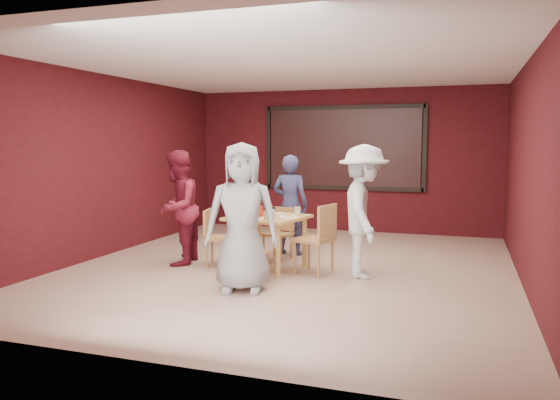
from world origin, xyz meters
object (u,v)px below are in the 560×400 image
(chair_back, at_px, (280,230))
(diner_back, at_px, (290,205))
(dining_table, at_px, (268,223))
(diner_right, at_px, (364,211))
(diner_left, at_px, (178,208))
(chair_right, at_px, (319,235))
(diner_front, at_px, (242,217))
(chair_front, at_px, (248,249))
(chair_left, at_px, (215,234))

(chair_back, height_order, diner_back, diner_back)
(dining_table, height_order, diner_right, diner_right)
(chair_back, height_order, diner_left, diner_left)
(chair_right, bearing_deg, diner_right, 7.04)
(chair_right, relative_size, diner_front, 0.54)
(chair_back, xyz_separation_m, chair_right, (0.82, -0.80, 0.10))
(diner_back, bearing_deg, diner_front, 94.74)
(diner_front, relative_size, diner_right, 1.02)
(chair_front, height_order, chair_back, chair_back)
(chair_right, relative_size, diner_back, 0.60)
(dining_table, xyz_separation_m, diner_back, (-0.02, 1.10, 0.13))
(diner_back, bearing_deg, diner_right, 142.65)
(dining_table, xyz_separation_m, chair_left, (-0.80, 0.00, -0.20))
(diner_right, bearing_deg, diner_back, 35.05)
(diner_left, bearing_deg, chair_left, 89.60)
(chair_front, bearing_deg, diner_right, 31.47)
(dining_table, distance_m, chair_front, 0.82)
(diner_left, distance_m, diner_right, 2.67)
(chair_right, height_order, diner_front, diner_front)
(chair_back, xyz_separation_m, diner_front, (0.16, -1.86, 0.44))
(diner_back, distance_m, diner_right, 1.74)
(chair_back, height_order, chair_right, chair_right)
(dining_table, relative_size, chair_front, 1.44)
(chair_left, xyz_separation_m, chair_right, (1.55, -0.07, 0.08))
(chair_right, bearing_deg, diner_left, -179.40)
(chair_right, bearing_deg, dining_table, 174.88)
(chair_front, bearing_deg, diner_front, -78.35)
(chair_left, bearing_deg, chair_back, 44.72)
(diner_front, bearing_deg, dining_table, 79.93)
(chair_back, bearing_deg, diner_front, -85.09)
(diner_front, height_order, diner_left, diner_front)
(chair_left, height_order, diner_front, diner_front)
(chair_right, xyz_separation_m, diner_left, (-2.09, -0.02, 0.29))
(chair_front, distance_m, diner_back, 1.93)
(diner_back, xyz_separation_m, diner_right, (1.34, -1.10, 0.08))
(chair_front, xyz_separation_m, chair_left, (-0.82, 0.80, 0.02))
(chair_right, height_order, diner_back, diner_back)
(chair_left, bearing_deg, chair_front, -44.15)
(dining_table, height_order, chair_back, dining_table)
(chair_left, bearing_deg, diner_left, -170.30)
(diner_right, bearing_deg, chair_right, 81.32)
(chair_back, xyz_separation_m, chair_left, (-0.73, -0.72, 0.02))
(dining_table, distance_m, chair_right, 0.76)
(chair_back, xyz_separation_m, diner_right, (1.39, -0.72, 0.43))
(chair_right, relative_size, diner_left, 0.57)
(dining_table, bearing_deg, chair_front, -88.51)
(diner_front, distance_m, diner_left, 1.77)
(chair_back, bearing_deg, diner_left, -147.34)
(chair_left, bearing_deg, dining_table, -0.29)
(chair_left, relative_size, chair_right, 0.85)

